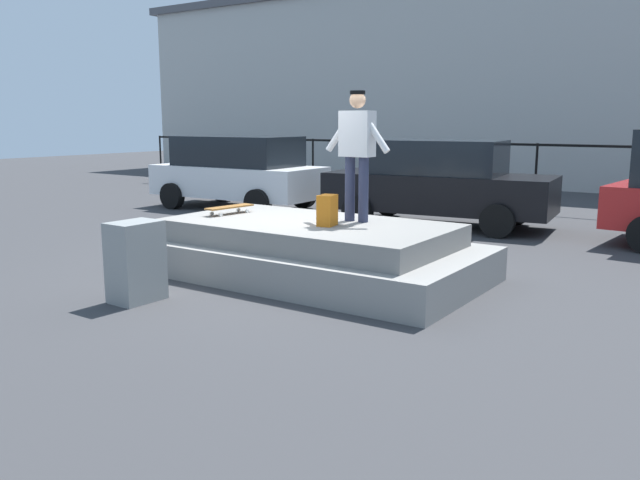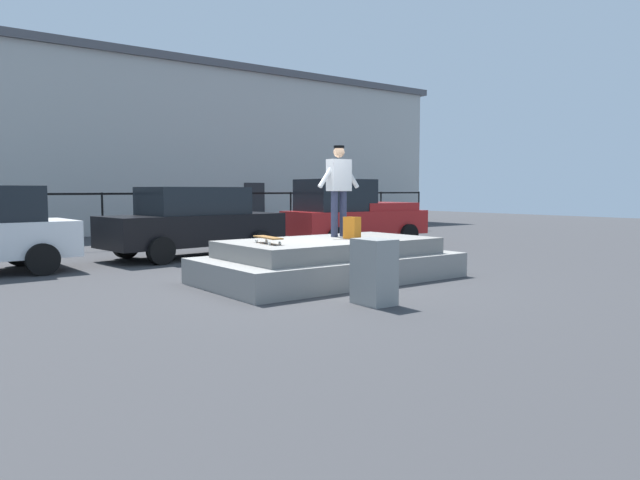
# 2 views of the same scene
# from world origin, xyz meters

# --- Properties ---
(ground_plane) EXTENTS (60.00, 60.00, 0.00)m
(ground_plane) POSITION_xyz_m (0.00, 0.00, 0.00)
(ground_plane) COLOR #38383A
(concrete_ledge) EXTENTS (4.81, 2.57, 0.77)m
(concrete_ledge) POSITION_xyz_m (0.45, 0.04, 0.35)
(concrete_ledge) COLOR gray
(concrete_ledge) RESTS_ON ground_plane
(skateboarder) EXTENTS (1.01, 0.25, 1.79)m
(skateboarder) POSITION_xyz_m (0.99, 0.44, 1.81)
(skateboarder) COLOR #2D334C
(skateboarder) RESTS_ON concrete_ledge
(skateboard) EXTENTS (0.30, 0.83, 0.12)m
(skateboard) POSITION_xyz_m (-0.96, -0.02, 0.87)
(skateboard) COLOR brown
(skateboard) RESTS_ON concrete_ledge
(backpack) EXTENTS (0.25, 0.31, 0.41)m
(backpack) POSITION_xyz_m (0.86, -0.11, 0.97)
(backpack) COLOR orange
(backpack) RESTS_ON concrete_ledge
(car_black_sedan_mid) EXTENTS (4.76, 2.35, 1.76)m
(car_black_sedan_mid) POSITION_xyz_m (0.12, 5.14, 0.89)
(car_black_sedan_mid) COLOR black
(car_black_sedan_mid) RESTS_ON ground_plane
(car_red_pickup_far) EXTENTS (4.48, 2.41, 2.01)m
(car_red_pickup_far) POSITION_xyz_m (5.42, 5.29, 0.97)
(car_red_pickup_far) COLOR #B21E1E
(car_red_pickup_far) RESTS_ON ground_plane
(utility_box) EXTENTS (0.45, 0.61, 0.97)m
(utility_box) POSITION_xyz_m (-0.50, -2.21, 0.49)
(utility_box) COLOR gray
(utility_box) RESTS_ON ground_plane
(fence_row) EXTENTS (24.06, 0.06, 1.62)m
(fence_row) POSITION_xyz_m (-0.00, 8.61, 1.16)
(fence_row) COLOR black
(fence_row) RESTS_ON ground_plane
(warehouse_building) EXTENTS (34.98, 6.41, 7.00)m
(warehouse_building) POSITION_xyz_m (0.00, 16.48, 3.51)
(warehouse_building) COLOR #B2B2AD
(warehouse_building) RESTS_ON ground_plane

